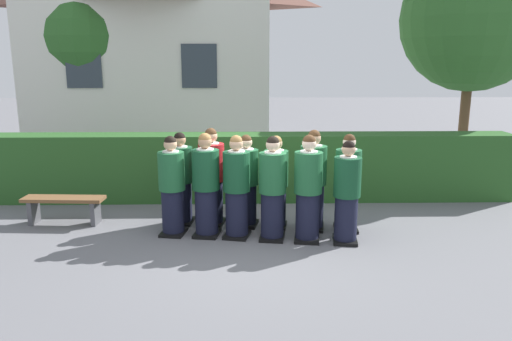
# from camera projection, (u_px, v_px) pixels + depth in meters

# --- Properties ---
(ground_plane) EXTENTS (60.00, 60.00, 0.00)m
(ground_plane) POSITION_uv_depth(u_px,v_px,m) (256.00, 238.00, 8.01)
(ground_plane) COLOR slate
(student_front_row_0) EXTENTS (0.45, 0.52, 1.64)m
(student_front_row_0) POSITION_uv_depth(u_px,v_px,m) (172.00, 188.00, 8.02)
(student_front_row_0) COLOR black
(student_front_row_0) RESTS_ON ground
(student_front_row_1) EXTENTS (0.47, 0.54, 1.69)m
(student_front_row_1) POSITION_uv_depth(u_px,v_px,m) (206.00, 187.00, 7.96)
(student_front_row_1) COLOR black
(student_front_row_1) RESTS_ON ground
(student_front_row_2) EXTENTS (0.48, 0.55, 1.67)m
(student_front_row_2) POSITION_uv_depth(u_px,v_px,m) (237.00, 189.00, 7.90)
(student_front_row_2) COLOR black
(student_front_row_2) RESTS_ON ground
(student_front_row_3) EXTENTS (0.45, 0.55, 1.67)m
(student_front_row_3) POSITION_uv_depth(u_px,v_px,m) (272.00, 191.00, 7.81)
(student_front_row_3) COLOR black
(student_front_row_3) RESTS_ON ground
(student_front_row_4) EXTENTS (0.46, 0.54, 1.70)m
(student_front_row_4) POSITION_uv_depth(u_px,v_px,m) (308.00, 191.00, 7.74)
(student_front_row_4) COLOR black
(student_front_row_4) RESTS_ON ground
(student_front_row_5) EXTENTS (0.43, 0.51, 1.62)m
(student_front_row_5) POSITION_uv_depth(u_px,v_px,m) (347.00, 195.00, 7.67)
(student_front_row_5) COLOR black
(student_front_row_5) RESTS_ON ground
(student_rear_row_0) EXTENTS (0.42, 0.50, 1.61)m
(student_rear_row_0) POSITION_uv_depth(u_px,v_px,m) (181.00, 181.00, 8.57)
(student_rear_row_0) COLOR black
(student_rear_row_0) RESTS_ON ground
(student_in_red_blazer) EXTENTS (0.48, 0.55, 1.70)m
(student_in_red_blazer) POSITION_uv_depth(u_px,v_px,m) (212.00, 179.00, 8.50)
(student_in_red_blazer) COLOR black
(student_in_red_blazer) RESTS_ON ground
(student_rear_row_2) EXTENTS (0.45, 0.54, 1.59)m
(student_rear_row_2) POSITION_uv_depth(u_px,v_px,m) (246.00, 183.00, 8.45)
(student_rear_row_2) COLOR black
(student_rear_row_2) RESTS_ON ground
(student_rear_row_3) EXTENTS (0.43, 0.53, 1.59)m
(student_rear_row_3) POSITION_uv_depth(u_px,v_px,m) (276.00, 184.00, 8.36)
(student_rear_row_3) COLOR black
(student_rear_row_3) RESTS_ON ground
(student_rear_row_4) EXTENTS (0.47, 0.54, 1.70)m
(student_rear_row_4) POSITION_uv_depth(u_px,v_px,m) (313.00, 182.00, 8.27)
(student_rear_row_4) COLOR black
(student_rear_row_4) RESTS_ON ground
(student_rear_row_5) EXTENTS (0.43, 0.50, 1.64)m
(student_rear_row_5) POSITION_uv_depth(u_px,v_px,m) (348.00, 185.00, 8.21)
(student_rear_row_5) COLOR black
(student_rear_row_5) RESTS_ON ground
(hedge) EXTENTS (10.45, 0.70, 1.35)m
(hedge) POSITION_uv_depth(u_px,v_px,m) (254.00, 167.00, 10.07)
(hedge) COLOR #285623
(hedge) RESTS_ON ground
(school_building_main) EXTENTS (6.89, 4.11, 6.23)m
(school_building_main) POSITION_uv_depth(u_px,v_px,m) (155.00, 46.00, 14.32)
(school_building_main) COLOR silver
(school_building_main) RESTS_ON ground
(oak_tree_left) EXTENTS (3.11, 3.11, 4.96)m
(oak_tree_left) POSITION_uv_depth(u_px,v_px,m) (92.00, 38.00, 13.64)
(oak_tree_left) COLOR brown
(oak_tree_left) RESTS_ON ground
(oak_tree_right) EXTENTS (3.44, 3.44, 5.47)m
(oak_tree_right) POSITION_uv_depth(u_px,v_px,m) (473.00, 20.00, 11.81)
(oak_tree_right) COLOR brown
(oak_tree_right) RESTS_ON ground
(wooden_bench) EXTENTS (1.42, 0.44, 0.48)m
(wooden_bench) POSITION_uv_depth(u_px,v_px,m) (64.00, 204.00, 8.62)
(wooden_bench) COLOR brown
(wooden_bench) RESTS_ON ground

